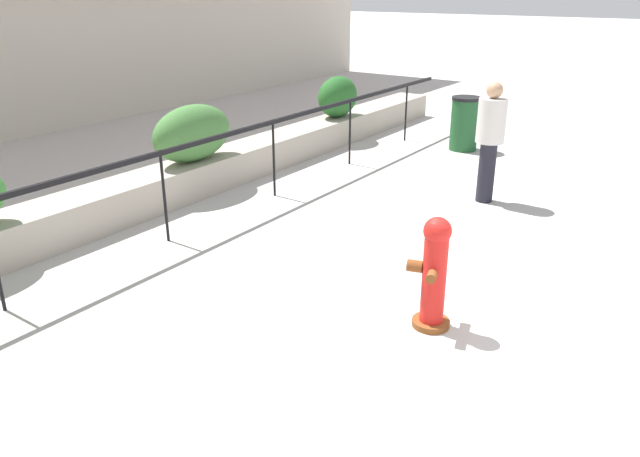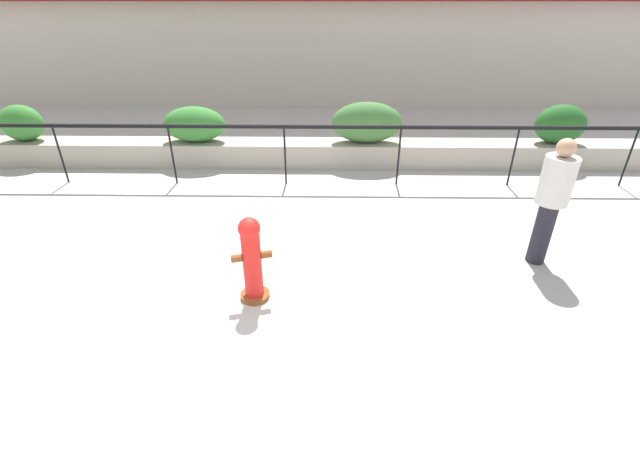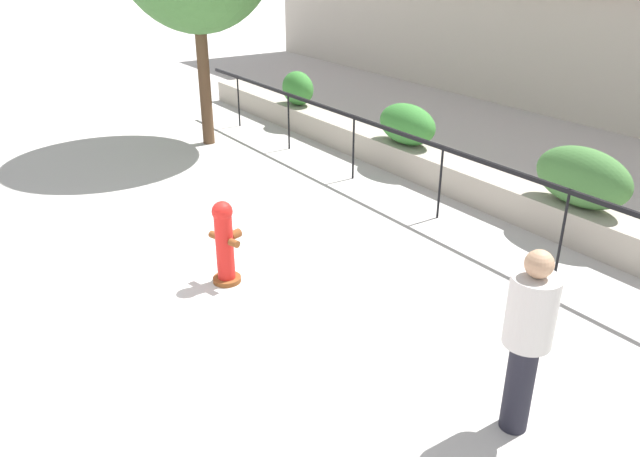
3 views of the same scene
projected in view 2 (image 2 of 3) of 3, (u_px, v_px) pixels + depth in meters
The scene contains 9 objects.
ground_plane at pixel (241, 384), 4.04m from camera, with size 120.00×120.00×0.00m, color #BCB7B2.
planter_wall_low at pixel (290, 153), 9.19m from camera, with size 18.00×0.70×0.50m, color #ADA393.
fence_railing_segment at pixel (284, 132), 7.85m from camera, with size 15.00×0.05×1.15m.
hedge_bush_0 at pixel (21, 123), 8.97m from camera, with size 0.90×0.60×0.75m, color #387F33.
hedge_bush_1 at pixel (194, 124), 8.92m from camera, with size 1.29×0.70×0.73m, color #387F33.
hedge_bush_2 at pixel (367, 123), 8.84m from camera, with size 1.45×0.67×0.83m, color #427538.
hedge_bush_3 at pixel (561, 124), 8.79m from camera, with size 1.04×0.63×0.80m, color #235B23.
fire_hydrant at pixel (252, 259), 4.94m from camera, with size 0.48×0.47×1.08m.
pedestrian at pixel (553, 195), 5.45m from camera, with size 0.55×0.55×1.73m.
Camera 2 is at (0.79, -2.83, 3.23)m, focal length 24.00 mm.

